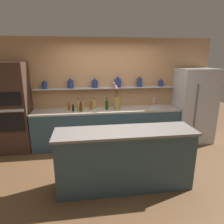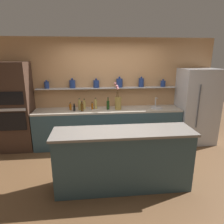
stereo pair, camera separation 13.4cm
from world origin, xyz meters
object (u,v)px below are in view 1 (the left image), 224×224
Objects in this scene: bottle_wine_1 at (107,105)px; refrigerator at (194,106)px; bottle_sauce_4 at (91,106)px; bottle_spirit_5 at (78,105)px; flower_vase at (117,102)px; sink_fixture at (155,106)px; bottle_sauce_0 at (73,108)px; bottle_spirit_3 at (94,104)px; bottle_spirit_2 at (83,105)px; bottle_sauce_6 at (69,107)px; bottle_spirit_7 at (81,107)px; oven_tower at (13,108)px.

refrigerator is at bearing -0.50° from bottle_wine_1.
bottle_spirit_5 reaches higher than bottle_sauce_4.
flower_vase is at bearing 179.92° from refrigerator.
bottle_sauce_0 is at bearing -177.55° from sink_fixture.
bottle_sauce_0 is at bearing -161.58° from bottle_spirit_3.
bottle_spirit_3 is at bearing 177.09° from refrigerator.
bottle_sauce_4 is (-1.60, 0.03, 0.05)m from sink_fixture.
bottle_spirit_2 is 0.27m from bottle_spirit_3.
refrigerator is at bearing -1.48° from bottle_sauce_6.
bottle_spirit_7 is at bearing -147.25° from bottle_spirit_3.
oven_tower is at bearing -179.95° from bottle_spirit_5.
oven_tower is at bearing -178.49° from bottle_sauce_4.
bottle_spirit_7 is (0.28, -0.16, 0.02)m from bottle_sauce_6.
refrigerator reaches higher than bottle_wine_1.
bottle_spirit_3 reaches higher than bottle_sauce_4.
oven_tower is 1.76m from bottle_sauce_4.
bottle_spirit_5 is (-2.92, 0.04, 0.10)m from refrigerator.
bottle_spirit_7 is (1.52, -0.11, -0.01)m from oven_tower.
bottle_sauce_4 is at bearing 1.51° from oven_tower.
bottle_spirit_3 is 0.10m from bottle_sauce_4.
bottle_sauce_4 reaches higher than bottle_sauce_6.
bottle_spirit_7 is (-0.62, -0.10, -0.01)m from bottle_wine_1.
bottle_spirit_2 is (-2.81, 0.11, 0.09)m from refrigerator.
bottle_spirit_3 is at bearing 18.42° from bottle_sauce_0.
bottle_spirit_3 is at bearing 159.86° from bottle_wine_1.
sink_fixture is at bearing 1.36° from bottle_wine_1.
bottle_wine_1 is at bearing -3.91° from bottle_sauce_6.
oven_tower is 1.46m from bottle_spirit_5.
refrigerator is 2.93m from bottle_spirit_5.
bottle_sauce_0 is at bearing -3.17° from oven_tower.
oven_tower is 7.31× the size of bottle_spirit_5.
bottle_sauce_4 is (-0.08, -0.05, -0.03)m from bottle_spirit_3.
bottle_spirit_3 reaches higher than bottle_spirit_2.
bottle_sauce_4 is 0.29m from bottle_spirit_7.
oven_tower reaches higher than bottle_spirit_3.
bottle_spirit_7 is (0.18, -0.04, 0.02)m from bottle_sauce_0.
oven_tower is at bearing 179.19° from flower_vase.
sink_fixture is 1.85m from bottle_spirit_7.
flower_vase reaches higher than sink_fixture.
refrigerator is 2.25m from bottle_wine_1.
bottle_sauce_6 is at bearing -174.43° from bottle_spirit_2.
bottle_spirit_3 reaches higher than bottle_sauce_6.
bottle_spirit_7 is at bearing -176.06° from sink_fixture.
bottle_spirit_2 is 1.42× the size of bottle_sauce_4.
bottle_spirit_2 is (0.23, 0.15, 0.03)m from bottle_sauce_0.
bottle_sauce_0 is at bearing -148.01° from bottle_spirit_5.
bottle_spirit_7 is at bearing -29.52° from bottle_sauce_6.
bottle_wine_1 is (2.14, -0.02, 0.01)m from oven_tower.
bottle_spirit_7 is (-0.24, -0.16, 0.02)m from bottle_sauce_4.
oven_tower reaches higher than bottle_sauce_0.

